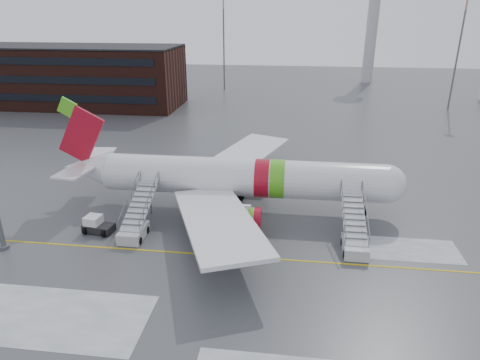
# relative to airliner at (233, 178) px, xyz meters

# --- Properties ---
(ground) EXTENTS (260.00, 260.00, 0.00)m
(ground) POSITION_rel_airliner_xyz_m (-4.22, -8.20, -3.42)
(ground) COLOR #494C4F
(ground) RESTS_ON ground
(airliner) EXTENTS (35.03, 32.97, 11.18)m
(airliner) POSITION_rel_airliner_xyz_m (0.00, 0.00, 0.00)
(airliner) COLOR white
(airliner) RESTS_ON ground
(airstair_fwd) EXTENTS (2.05, 7.70, 3.48)m
(airstair_fwd) POSITION_rel_airliner_xyz_m (11.39, -6.54, -2.35)
(airstair_fwd) COLOR silver
(airstair_fwd) RESTS_ON ground
(airstair_aft) EXTENTS (2.05, 7.70, 3.48)m
(airstair_aft) POSITION_rel_airliner_xyz_m (-8.02, -6.54, -2.35)
(airstair_aft) COLOR #ADB0B4
(airstair_aft) RESTS_ON ground
(pushback_tug) EXTENTS (2.90, 2.33, 1.56)m
(pushback_tug) POSITION_rel_airliner_xyz_m (-11.79, -6.56, -2.73)
(pushback_tug) COLOR black
(pushback_tug) RESTS_ON ground
(terminal_building) EXTENTS (62.00, 16.11, 12.30)m
(terminal_building) POSITION_rel_airliner_xyz_m (-49.22, 46.78, 2.78)
(terminal_building) COLOR #3F1E16
(terminal_building) RESTS_ON ground
(control_tower) EXTENTS (6.40, 6.40, 30.00)m
(control_tower) POSITION_rel_airliner_xyz_m (25.78, 86.80, 15.33)
(control_tower) COLOR #B2B5BA
(control_tower) RESTS_ON ground
(light_mast_far_ne) EXTENTS (1.20, 1.20, 24.25)m
(light_mast_far_ne) POSITION_rel_airliner_xyz_m (37.78, 53.80, 10.42)
(light_mast_far_ne) COLOR #595B60
(light_mast_far_ne) RESTS_ON ground
(light_mast_far_n) EXTENTS (1.20, 1.20, 24.25)m
(light_mast_far_n) POSITION_rel_airliner_xyz_m (-12.22, 69.80, 10.42)
(light_mast_far_n) COLOR #595B60
(light_mast_far_n) RESTS_ON ground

